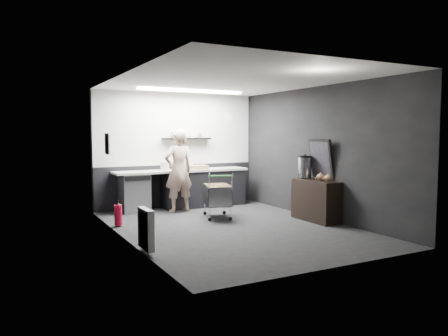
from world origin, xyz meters
TOP-DOWN VIEW (x-y plane):
  - floor at (0.00, 0.00)m, footprint 5.50×5.50m
  - ceiling at (0.00, 0.00)m, footprint 5.50×5.50m
  - wall_back at (0.00, 2.75)m, footprint 5.50×0.00m
  - wall_front at (0.00, -2.75)m, footprint 5.50×0.00m
  - wall_left at (-2.00, 0.00)m, footprint 0.00×5.50m
  - wall_right at (2.00, 0.00)m, footprint 0.00×5.50m
  - kitchen_wall_panel at (0.00, 2.73)m, footprint 3.95×0.02m
  - dado_panel at (0.00, 2.73)m, footprint 3.95×0.02m
  - floating_shelf at (0.20, 2.62)m, footprint 1.20×0.22m
  - wall_clock at (1.40, 2.72)m, footprint 0.20×0.03m
  - poster at (-1.98, 1.30)m, footprint 0.02×0.30m
  - poster_red_band at (-1.98, 1.30)m, footprint 0.02×0.22m
  - radiator at (-1.94, -0.90)m, footprint 0.10×0.50m
  - ceiling_strip at (0.00, 1.85)m, footprint 2.40×0.20m
  - prep_counter at (0.14, 2.42)m, footprint 3.20×0.61m
  - person at (-0.27, 1.97)m, footprint 0.71×0.51m
  - shopping_cart at (0.18, 0.97)m, footprint 0.73×0.99m
  - sideboard at (1.79, -0.20)m, footprint 0.46×1.09m
  - fire_extinguisher at (-1.85, 1.08)m, footprint 0.14×0.14m
  - cardboard_box at (0.35, 2.37)m, footprint 0.51×0.42m
  - pink_tub at (-0.43, 2.42)m, footprint 0.19×0.19m
  - white_container at (0.15, 2.37)m, footprint 0.19×0.17m

SIDE VIEW (x-z plane):
  - floor at x=0.00m, z-range 0.00..0.00m
  - fire_extinguisher at x=-1.85m, z-range -0.01..0.47m
  - radiator at x=-1.94m, z-range 0.05..0.65m
  - shopping_cart at x=0.18m, z-range -0.02..0.90m
  - prep_counter at x=0.14m, z-range 0.01..0.91m
  - dado_panel at x=0.00m, z-range 0.00..1.00m
  - sideboard at x=1.79m, z-range -0.29..1.34m
  - person at x=-0.27m, z-range 0.00..1.84m
  - cardboard_box at x=0.35m, z-range 0.90..0.99m
  - white_container at x=0.15m, z-range 0.90..1.04m
  - pink_tub at x=-0.43m, z-range 0.90..1.09m
  - wall_back at x=0.00m, z-range -1.40..4.10m
  - wall_front at x=0.00m, z-range -1.40..4.10m
  - wall_left at x=-2.00m, z-range -1.40..4.10m
  - wall_right at x=2.00m, z-range -1.40..4.10m
  - poster at x=-1.98m, z-range 1.35..1.75m
  - floating_shelf at x=0.20m, z-range 1.60..1.64m
  - poster_red_band at x=-1.98m, z-range 1.57..1.67m
  - kitchen_wall_panel at x=0.00m, z-range 1.00..2.70m
  - wall_clock at x=1.40m, z-range 2.05..2.25m
  - ceiling_strip at x=0.00m, z-range 2.65..2.69m
  - ceiling at x=0.00m, z-range 2.70..2.70m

